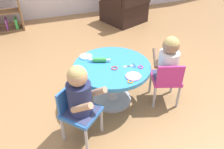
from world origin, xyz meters
name	(u,v)px	position (x,y,z in m)	size (l,w,h in m)	color
ground_plane	(112,100)	(0.00, 0.00, 0.00)	(10.00, 10.00, 0.00)	#9E7247
craft_table	(112,75)	(0.00, 0.00, 0.35)	(0.81, 0.81, 0.48)	silver
child_chair_left	(78,111)	(-0.46, -0.36, 0.31)	(0.42, 0.42, 0.54)	#B7B7BC
seated_child_left	(80,93)	(-0.44, -0.39, 0.53)	(0.43, 0.44, 0.51)	#3F4772
child_chair_right	(166,79)	(0.54, -0.23, 0.31)	(0.38, 0.38, 0.54)	#B7B7BC
seated_child_right	(169,59)	(0.55, -0.19, 0.53)	(0.37, 0.42, 0.51)	#3F4772
armchair_dark	(126,7)	(1.11, 2.15, 0.31)	(0.91, 0.92, 0.85)	black
rolling_pin	(100,60)	(-0.10, 0.11, 0.50)	(0.22, 0.10, 0.05)	green
craft_scissors	(131,66)	(0.18, -0.09, 0.48)	(0.14, 0.08, 0.01)	silver
playdough_blob_0	(86,56)	(-0.21, 0.26, 0.48)	(0.14, 0.14, 0.01)	#8CCCF2
playdough_blob_1	(133,76)	(0.12, -0.27, 0.48)	(0.15, 0.15, 0.01)	#CC99E5
cookie_cutter_0	(114,68)	(0.00, -0.07, 0.48)	(0.07, 0.07, 0.01)	red
cookie_cutter_1	(130,81)	(0.06, -0.33, 0.48)	(0.05, 0.05, 0.01)	orange
cookie_cutter_2	(141,67)	(0.26, -0.14, 0.48)	(0.06, 0.06, 0.01)	#D83FA5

